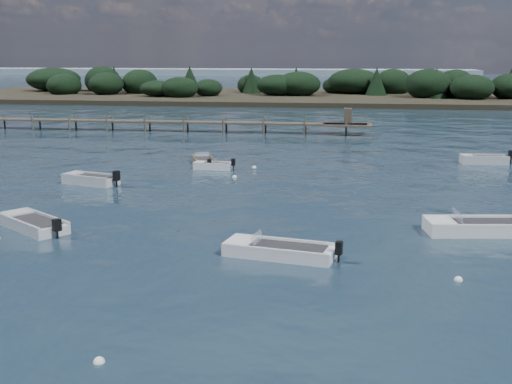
% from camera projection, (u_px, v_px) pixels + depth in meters
% --- Properties ---
extents(ground, '(400.00, 400.00, 0.00)m').
position_uv_depth(ground, '(315.00, 122.00, 78.55)').
color(ground, '#152532').
rests_on(ground, ground).
extents(dinghy_extra_a, '(2.89, 4.39, 1.05)m').
position_uv_depth(dinghy_extra_a, '(204.00, 163.00, 48.21)').
color(dinghy_extra_a, '#6D6449').
rests_on(dinghy_extra_a, ground).
extents(tender_far_grey_b, '(3.87, 1.56, 1.31)m').
position_uv_depth(tender_far_grey_b, '(484.00, 161.00, 48.62)').
color(tender_far_grey_b, '#B1B5B9').
rests_on(tender_far_grey_b, ground).
extents(dinghy_mid_white_b, '(5.54, 2.58, 1.35)m').
position_uv_depth(dinghy_mid_white_b, '(480.00, 229.00, 29.77)').
color(dinghy_mid_white_b, silver).
rests_on(dinghy_mid_white_b, ground).
extents(dinghy_mid_grey, '(4.34, 3.75, 1.15)m').
position_uv_depth(dinghy_mid_grey, '(33.00, 226.00, 30.50)').
color(dinghy_mid_grey, '#B1B5B9').
rests_on(dinghy_mid_grey, ground).
extents(tender_far_grey, '(4.06, 2.40, 1.29)m').
position_uv_depth(tender_far_grey, '(91.00, 181.00, 40.99)').
color(tender_far_grey, '#B1B5B9').
rests_on(tender_far_grey, ground).
extents(tender_far_white, '(3.02, 1.19, 1.03)m').
position_uv_depth(tender_far_white, '(213.00, 167.00, 46.33)').
color(tender_far_white, silver).
rests_on(tender_far_white, ground).
extents(dinghy_mid_white_a, '(4.95, 2.49, 1.14)m').
position_uv_depth(dinghy_mid_white_a, '(279.00, 253.00, 26.41)').
color(dinghy_mid_white_a, silver).
rests_on(dinghy_mid_white_a, ground).
extents(buoy_a, '(0.32, 0.32, 0.32)m').
position_uv_depth(buoy_a, '(99.00, 362.00, 17.32)').
color(buoy_a, white).
rests_on(buoy_a, ground).
extents(buoy_b, '(0.32, 0.32, 0.32)m').
position_uv_depth(buoy_b, '(458.00, 280.00, 23.58)').
color(buoy_b, white).
rests_on(buoy_b, ground).
extents(buoy_e, '(0.32, 0.32, 0.32)m').
position_uv_depth(buoy_e, '(254.00, 168.00, 46.90)').
color(buoy_e, white).
rests_on(buoy_e, ground).
extents(buoy_extra_a, '(0.32, 0.32, 0.32)m').
position_uv_depth(buoy_extra_a, '(235.00, 177.00, 43.24)').
color(buoy_extra_a, white).
rests_on(buoy_extra_a, ground).
extents(jetty, '(64.50, 3.20, 3.40)m').
position_uv_depth(jetty, '(109.00, 121.00, 69.84)').
color(jetty, '#4C4438').
rests_on(jetty, ground).
extents(far_headland, '(190.00, 40.00, 5.80)m').
position_uv_depth(far_headland, '(470.00, 90.00, 113.23)').
color(far_headland, black).
rests_on(far_headland, ground).
extents(distant_haze, '(280.00, 20.00, 2.40)m').
position_uv_depth(distant_haze, '(114.00, 75.00, 255.80)').
color(distant_haze, gray).
rests_on(distant_haze, ground).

